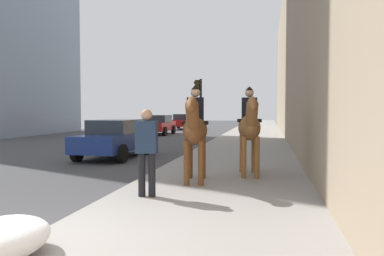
# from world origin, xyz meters

# --- Properties ---
(mounted_horse_near) EXTENTS (2.15, 0.73, 2.26)m
(mounted_horse_near) POSITION_xyz_m (4.29, -1.44, 1.37)
(mounted_horse_near) COLOR brown
(mounted_horse_near) RESTS_ON sidewalk_slab
(mounted_horse_far) EXTENTS (2.15, 0.74, 2.29)m
(mounted_horse_far) POSITION_xyz_m (5.43, -2.64, 1.39)
(mounted_horse_far) COLOR brown
(mounted_horse_far) RESTS_ON sidewalk_slab
(pedestrian_greeting) EXTENTS (0.30, 0.43, 1.70)m
(pedestrian_greeting) POSITION_xyz_m (2.71, -0.80, 1.10)
(pedestrian_greeting) COLOR black
(pedestrian_greeting) RESTS_ON sidewalk_slab
(car_near_lane) EXTENTS (3.95, 1.96, 1.44)m
(car_near_lane) POSITION_xyz_m (9.01, 2.58, 0.76)
(car_near_lane) COLOR navy
(car_near_lane) RESTS_ON ground
(car_mid_lane) EXTENTS (4.27, 2.08, 1.44)m
(car_mid_lane) POSITION_xyz_m (22.29, 4.90, 0.75)
(car_mid_lane) COLOR maroon
(car_mid_lane) RESTS_ON ground
(car_far_lane) EXTENTS (4.00, 2.13, 1.44)m
(car_far_lane) POSITION_xyz_m (29.91, 4.54, 0.76)
(car_far_lane) COLOR maroon
(car_far_lane) RESTS_ON ground
(traffic_light_near_curb) EXTENTS (0.20, 0.44, 3.43)m
(traffic_light_near_curb) POSITION_xyz_m (15.07, 0.45, 2.32)
(traffic_light_near_curb) COLOR black
(traffic_light_near_curb) RESTS_ON ground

